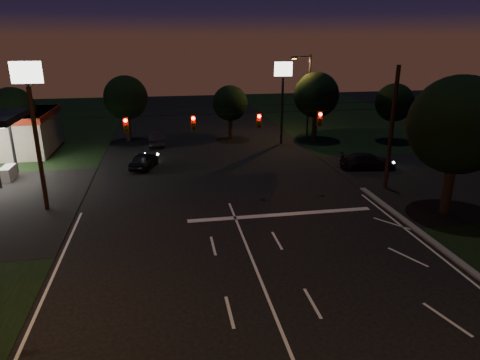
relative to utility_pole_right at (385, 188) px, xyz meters
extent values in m
plane|color=black|center=(-12.00, -15.00, 0.00)|extent=(140.00, 140.00, 0.00)
cube|color=black|center=(8.00, 1.00, 0.00)|extent=(20.00, 16.00, 0.02)
cube|color=silver|center=(-9.00, -3.50, 0.01)|extent=(12.00, 0.50, 0.01)
cylinder|color=black|center=(0.00, 0.00, 0.00)|extent=(0.30, 0.30, 9.00)
cylinder|color=black|center=(-24.00, 0.00, 0.00)|extent=(0.28, 0.28, 8.00)
cylinder|color=black|center=(-12.00, 0.00, 6.00)|extent=(24.00, 0.03, 0.03)
cylinder|color=black|center=(-12.00, 0.00, 6.50)|extent=(24.00, 0.02, 0.02)
cube|color=#3F3307|center=(-18.50, 0.00, 5.45)|extent=(0.32, 0.26, 1.00)
sphere|color=#FF0705|center=(-18.50, -0.16, 5.78)|extent=(0.22, 0.22, 0.22)
sphere|color=black|center=(-18.50, -0.16, 5.45)|extent=(0.20, 0.20, 0.20)
sphere|color=black|center=(-18.50, -0.16, 5.12)|extent=(0.20, 0.20, 0.20)
cube|color=#3F3307|center=(-14.20, 0.00, 5.45)|extent=(0.32, 0.26, 1.00)
sphere|color=#FF0705|center=(-14.20, -0.16, 5.78)|extent=(0.22, 0.22, 0.22)
sphere|color=black|center=(-14.20, -0.16, 5.45)|extent=(0.20, 0.20, 0.20)
sphere|color=black|center=(-14.20, -0.16, 5.12)|extent=(0.20, 0.20, 0.20)
cube|color=#3F3307|center=(-9.80, 0.00, 5.45)|extent=(0.32, 0.26, 1.00)
sphere|color=#FF0705|center=(-9.80, -0.16, 5.78)|extent=(0.22, 0.22, 0.22)
sphere|color=black|center=(-9.80, -0.16, 5.45)|extent=(0.20, 0.20, 0.20)
sphere|color=black|center=(-9.80, -0.16, 5.12)|extent=(0.20, 0.20, 0.20)
cube|color=#3F3307|center=(-5.50, 0.00, 5.45)|extent=(0.32, 0.26, 1.00)
sphere|color=#FF0705|center=(-5.50, -0.16, 5.78)|extent=(0.22, 0.22, 0.22)
sphere|color=black|center=(-5.50, -0.16, 5.45)|extent=(0.20, 0.20, 0.20)
sphere|color=black|center=(-5.50, -0.16, 5.12)|extent=(0.20, 0.20, 0.20)
cube|color=gray|center=(-28.50, 7.00, 0.55)|extent=(0.80, 2.00, 1.10)
cylinder|color=black|center=(-28.50, 9.00, 2.40)|extent=(0.24, 0.24, 4.80)
cylinder|color=black|center=(-26.00, 7.00, 3.75)|extent=(0.24, 0.24, 7.50)
cube|color=white|center=(-26.00, 7.00, 8.30)|extent=(2.20, 0.30, 1.60)
cylinder|color=black|center=(-4.00, 15.00, 3.50)|extent=(0.24, 0.24, 7.00)
cube|color=white|center=(-4.00, 15.00, 7.70)|extent=(1.80, 0.30, 1.40)
cylinder|color=black|center=(-0.50, 17.00, 4.50)|extent=(0.20, 0.20, 9.00)
cylinder|color=black|center=(-1.40, 17.00, 8.80)|extent=(1.80, 0.12, 0.12)
cube|color=black|center=(-2.30, 17.00, 8.70)|extent=(0.60, 0.35, 0.22)
cube|color=orange|center=(-2.30, 17.00, 8.58)|extent=(0.45, 0.25, 0.04)
cylinder|color=black|center=(1.50, -5.00, 2.00)|extent=(0.60, 0.60, 4.00)
sphere|color=black|center=(1.50, -5.00, 5.76)|extent=(6.00, 6.00, 6.00)
sphere|color=black|center=(2.10, -4.55, 5.58)|extent=(4.50, 4.50, 4.50)
sphere|color=black|center=(0.90, -4.70, 5.62)|extent=(4.20, 4.20, 4.20)
cylinder|color=black|center=(-30.00, 15.00, 1.50)|extent=(0.49, 0.49, 3.00)
sphere|color=black|center=(-30.00, 15.00, 4.32)|extent=(4.20, 4.20, 4.20)
sphere|color=black|center=(-29.58, 15.32, 4.19)|extent=(3.15, 3.15, 3.15)
sphere|color=black|center=(-30.42, 15.21, 4.23)|extent=(2.94, 2.94, 2.94)
cylinder|color=black|center=(-20.00, 19.00, 1.62)|extent=(0.52, 0.52, 3.25)
sphere|color=black|center=(-20.00, 19.00, 4.68)|extent=(4.60, 4.60, 4.60)
sphere|color=black|center=(-19.54, 19.34, 4.54)|extent=(3.45, 3.45, 3.45)
sphere|color=black|center=(-20.46, 19.23, 4.58)|extent=(3.22, 3.22, 3.22)
cylinder|color=black|center=(-9.00, 18.00, 1.38)|extent=(0.47, 0.47, 2.75)
sphere|color=black|center=(-9.00, 18.00, 3.96)|extent=(3.80, 3.80, 3.80)
sphere|color=black|center=(-8.62, 18.28, 3.85)|extent=(2.85, 2.85, 2.85)
sphere|color=black|center=(-9.38, 18.19, 3.87)|extent=(2.66, 2.66, 2.66)
cylinder|color=black|center=(0.00, 16.00, 1.70)|extent=(0.53, 0.53, 3.40)
sphere|color=black|center=(0.00, 16.00, 4.90)|extent=(4.80, 4.80, 4.80)
sphere|color=black|center=(0.48, 16.36, 4.75)|extent=(3.60, 3.60, 3.60)
sphere|color=black|center=(-0.48, 16.24, 4.79)|extent=(3.36, 3.36, 3.36)
cylinder|color=black|center=(8.00, 14.00, 1.45)|extent=(0.48, 0.48, 2.90)
sphere|color=black|center=(8.00, 14.00, 4.18)|extent=(4.00, 4.00, 4.00)
sphere|color=black|center=(8.40, 14.30, 4.06)|extent=(3.00, 3.00, 3.00)
sphere|color=black|center=(7.60, 14.20, 4.09)|extent=(2.80, 2.80, 2.80)
imported|color=black|center=(-18.03, 8.52, 0.69)|extent=(2.76, 4.34, 1.38)
imported|color=black|center=(-17.12, 16.62, 0.72)|extent=(1.81, 4.45, 1.43)
imported|color=black|center=(0.95, 4.91, 0.68)|extent=(4.94, 2.59, 1.37)
camera|label=1|loc=(-15.99, -27.91, 10.90)|focal=32.00mm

